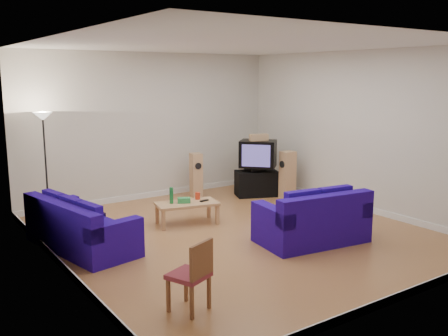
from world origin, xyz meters
TOP-DOWN VIEW (x-y plane):
  - room at (0.00, 0.00)m, footprint 6.01×6.51m
  - sofa_three_seat at (-2.51, 0.79)m, footprint 1.29×2.21m
  - sofa_loveseat at (0.76, -1.07)m, footprint 1.85×1.20m
  - coffee_table at (-0.41, 1.00)m, footprint 1.22×0.79m
  - bottle at (-0.68, 1.10)m, footprint 0.09×0.09m
  - tissue_box at (-0.47, 1.01)m, footprint 0.26×0.22m
  - red_canister at (-0.12, 1.10)m, footprint 0.13×0.13m
  - remote at (-0.10, 0.90)m, footprint 0.19×0.08m
  - tv_stand at (2.02, 2.02)m, footprint 1.06×0.84m
  - av_receiver at (2.01, 2.08)m, footprint 0.41×0.35m
  - television at (2.03, 2.01)m, footprint 0.96×0.97m
  - centre_speaker at (2.03, 1.99)m, footprint 0.44×0.27m
  - speaker_left at (0.82, 2.70)m, footprint 0.29×0.34m
  - speaker_right at (2.45, 1.47)m, footprint 0.33×0.25m
  - floor_lamp at (-2.45, 2.70)m, footprint 0.35×0.35m
  - dining_chair at (-2.11, -2.06)m, footprint 0.54×0.54m

SIDE VIEW (x-z plane):
  - tv_stand at x=2.02m, z-range 0.00..0.57m
  - sofa_three_seat at x=-2.51m, z-range -0.10..0.70m
  - sofa_loveseat at x=0.76m, z-range -0.11..0.76m
  - coffee_table at x=-0.41m, z-range 0.15..0.56m
  - remote at x=-0.10m, z-range 0.41..0.43m
  - tissue_box at x=-0.47m, z-range 0.41..0.50m
  - red_canister at x=-0.12m, z-range 0.41..0.54m
  - dining_chair at x=-2.11m, z-range 0.05..0.91m
  - speaker_left at x=0.82m, z-range 0.00..1.00m
  - speaker_right at x=2.45m, z-range 0.00..1.06m
  - bottle at x=-0.68m, z-range 0.41..0.71m
  - av_receiver at x=2.01m, z-range 0.57..0.66m
  - television at x=2.03m, z-range 0.66..1.27m
  - centre_speaker at x=2.03m, z-range 1.27..1.42m
  - room at x=0.00m, z-range -0.06..3.15m
  - floor_lamp at x=-2.45m, z-range 0.67..2.71m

